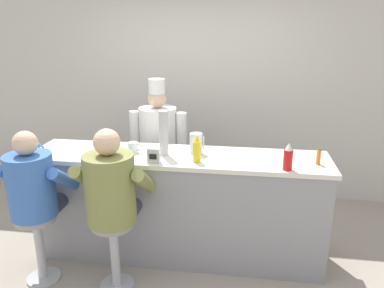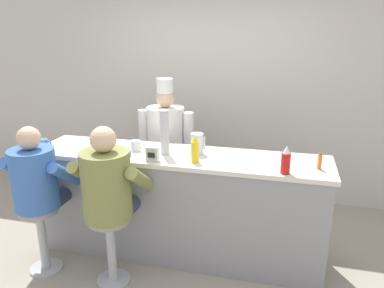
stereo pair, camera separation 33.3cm
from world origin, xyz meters
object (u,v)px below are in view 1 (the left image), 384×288
Objects in this scene: coffee_mug_white at (134,147)px; cup_stack_steel at (164,133)px; hot_sauce_bottle_orange at (319,157)px; water_pitcher_clear at (196,143)px; napkin_dispenser_chrome at (154,156)px; mustard_bottle_yellow at (197,150)px; cereal_bowl at (121,156)px; cook_in_whites_near at (158,145)px; ketchup_bottle_red at (288,157)px; diner_seated_olive at (112,192)px; coffee_mug_blue at (35,149)px; diner_seated_blue at (34,190)px; breakfast_plate at (106,150)px.

cup_stack_steel is (0.29, -0.03, 0.16)m from coffee_mug_white.
hot_sauce_bottle_orange reaches higher than coffee_mug_white.
water_pitcher_clear is 1.49× the size of napkin_dispenser_chrome.
cup_stack_steel is (-0.32, 0.14, 0.10)m from mustard_bottle_yellow.
mustard_bottle_yellow is 0.37m from napkin_dispenser_chrome.
cup_stack_steel is (0.36, 0.14, 0.18)m from cereal_bowl.
cook_in_whites_near is at bearing 101.07° from napkin_dispenser_chrome.
water_pitcher_clear is 1.37× the size of coffee_mug_white.
hot_sauce_bottle_orange is (1.03, 0.09, -0.04)m from mustard_bottle_yellow.
hot_sauce_bottle_orange is 1.74m from cook_in_whites_near.
ketchup_bottle_red is 1.45m from diner_seated_olive.
coffee_mug_blue is 1.10× the size of napkin_dispenser_chrome.
ketchup_bottle_red reaches higher than coffee_mug_white.
water_pitcher_clear is 0.14× the size of diner_seated_blue.
diner_seated_olive is (-0.32, -0.52, -0.36)m from cup_stack_steel.
water_pitcher_clear is (-1.07, 0.13, 0.03)m from hot_sauce_bottle_orange.
breakfast_plate is at bearing 141.98° from cereal_bowl.
mustard_bottle_yellow is at bearing 174.36° from ketchup_bottle_red.
ketchup_bottle_red is 1.45m from cereal_bowl.
mustard_bottle_yellow is 0.17× the size of diner_seated_olive.
cook_in_whites_near is at bearing 107.62° from cup_stack_steel.
water_pitcher_clear is 0.32m from cup_stack_steel.
water_pitcher_clear is at bearing 41.99° from napkin_dispenser_chrome.
diner_seated_blue reaches higher than cereal_bowl.
mustard_bottle_yellow is 0.90m from breakfast_plate.
breakfast_plate is 0.19× the size of diner_seated_olive.
cup_stack_steel reaches higher than coffee_mug_white.
coffee_mug_blue is at bearing 115.27° from diner_seated_blue.
cup_stack_steel reaches higher than water_pitcher_clear.
cook_in_whites_near is (0.34, 0.68, -0.15)m from breakfast_plate.
ketchup_bottle_red is at bearing -7.87° from breakfast_plate.
mustard_bottle_yellow is 1.69× the size of coffee_mug_white.
water_pitcher_clear is 0.12× the size of cook_in_whites_near.
coffee_mug_white is at bearing 2.55° from breakfast_plate.
napkin_dispenser_chrome is (-0.36, -0.07, -0.05)m from mustard_bottle_yellow.
water_pitcher_clear is 0.14× the size of diner_seated_olive.
ketchup_bottle_red is at bearing 12.45° from diner_seated_olive.
cook_in_whites_near reaches higher than water_pitcher_clear.
hot_sauce_bottle_orange is at bearing 3.12° from cereal_bowl.
cup_stack_steel is at bearing 78.26° from napkin_dispenser_chrome.
coffee_mug_blue is at bearing -171.69° from water_pitcher_clear.
coffee_mug_white is (0.07, 0.16, 0.03)m from cereal_bowl.
napkin_dispenser_chrome reaches higher than coffee_mug_blue.
cup_stack_steel is at bearing 58.44° from diner_seated_olive.
hot_sauce_bottle_orange is 0.09× the size of cook_in_whites_near.
breakfast_plate is (-0.88, 0.15, -0.10)m from mustard_bottle_yellow.
water_pitcher_clear is at bearing 25.38° from diner_seated_blue.
breakfast_plate is at bearing 178.51° from cup_stack_steel.
ketchup_bottle_red is 0.87× the size of breakfast_plate.
water_pitcher_clear is at bearing 8.31° from coffee_mug_blue.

